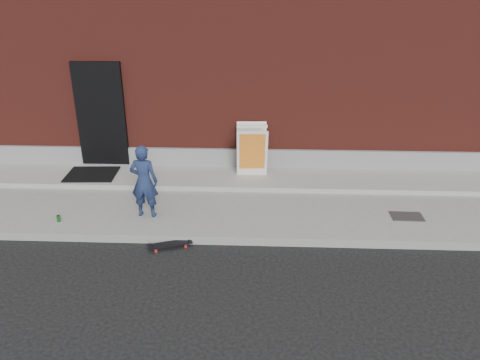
{
  "coord_description": "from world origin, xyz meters",
  "views": [
    {
      "loc": [
        0.81,
        -6.71,
        4.09
      ],
      "look_at": [
        0.49,
        0.8,
        0.85
      ],
      "focal_mm": 35.0,
      "sensor_mm": 36.0,
      "label": 1
    }
  ],
  "objects_px": {
    "child": "(144,181)",
    "skateboard": "(170,244)",
    "soda_can": "(59,219)",
    "pizza_sign": "(252,150)"
  },
  "relations": [
    {
      "from": "child",
      "to": "soda_can",
      "type": "relative_size",
      "value": 11.41
    },
    {
      "from": "skateboard",
      "to": "soda_can",
      "type": "bearing_deg",
      "value": 165.21
    },
    {
      "from": "child",
      "to": "skateboard",
      "type": "xyz_separation_m",
      "value": [
        0.57,
        -0.85,
        -0.75
      ]
    },
    {
      "from": "pizza_sign",
      "to": "child",
      "type": "bearing_deg",
      "value": -135.22
    },
    {
      "from": "soda_can",
      "to": "skateboard",
      "type": "bearing_deg",
      "value": -14.79
    },
    {
      "from": "skateboard",
      "to": "soda_can",
      "type": "distance_m",
      "value": 2.14
    },
    {
      "from": "pizza_sign",
      "to": "soda_can",
      "type": "distance_m",
      "value": 4.03
    },
    {
      "from": "child",
      "to": "soda_can",
      "type": "distance_m",
      "value": 1.65
    },
    {
      "from": "skateboard",
      "to": "pizza_sign",
      "type": "bearing_deg",
      "value": 64.41
    },
    {
      "from": "pizza_sign",
      "to": "skateboard",
      "type": "bearing_deg",
      "value": -115.59
    }
  ]
}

